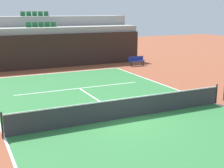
{
  "coord_description": "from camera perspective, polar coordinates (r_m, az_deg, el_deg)",
  "views": [
    {
      "loc": [
        -6.68,
        -12.46,
        4.95
      ],
      "look_at": [
        0.24,
        2.0,
        1.2
      ],
      "focal_mm": 51.0,
      "sensor_mm": 36.0,
      "label": 1
    }
  ],
  "objects": [
    {
      "name": "sideline_left",
      "position": [
        13.45,
        -18.73,
        -9.09
      ],
      "size": [
        0.1,
        24.0,
        0.0
      ],
      "primitive_type": "cube",
      "color": "white",
      "rests_on": "court_surface"
    },
    {
      "name": "seating_row_lower",
      "position": [
        29.26,
        -12.55,
        10.17
      ],
      "size": [
        2.64,
        0.44,
        0.44
      ],
      "color": "#1E6633",
      "rests_on": "stands_tier_lower"
    },
    {
      "name": "seating_row_upper",
      "position": [
        31.57,
        -13.66,
        11.96
      ],
      "size": [
        2.64,
        0.44,
        0.44
      ],
      "color": "#1E6633",
      "rests_on": "stands_tier_upper"
    },
    {
      "name": "baseline_far",
      "position": [
        25.78,
        -10.08,
        1.92
      ],
      "size": [
        11.0,
        0.1,
        0.0
      ],
      "primitive_type": "cube",
      "color": "white",
      "rests_on": "court_surface"
    },
    {
      "name": "player_bench",
      "position": [
        28.88,
        4.42,
        4.28
      ],
      "size": [
        1.5,
        0.4,
        0.85
      ],
      "color": "navy",
      "rests_on": "ground_plane"
    },
    {
      "name": "back_wall",
      "position": [
        28.04,
        -11.65,
        5.73
      ],
      "size": [
        17.87,
        0.3,
        2.9
      ],
      "primitive_type": "cube",
      "color": "black",
      "rests_on": "ground_plane"
    },
    {
      "name": "tennis_net",
      "position": [
        14.81,
        2.52,
        -4.29
      ],
      "size": [
        11.08,
        0.08,
        1.07
      ],
      "color": "black",
      "rests_on": "court_surface"
    },
    {
      "name": "service_line_far",
      "position": [
        20.6,
        -5.89,
        -0.77
      ],
      "size": [
        8.26,
        0.1,
        0.0
      ],
      "primitive_type": "cube",
      "color": "white",
      "rests_on": "court_surface"
    },
    {
      "name": "sideline_right",
      "position": [
        18.07,
        17.97,
        -3.35
      ],
      "size": [
        0.1,
        24.0,
        0.0
      ],
      "primitive_type": "cube",
      "color": "white",
      "rests_on": "court_surface"
    },
    {
      "name": "stands_tier_upper",
      "position": [
        31.6,
        -13.39,
        7.79
      ],
      "size": [
        17.87,
        2.4,
        4.36
      ],
      "primitive_type": "cube",
      "color": "#9E9E99",
      "rests_on": "ground_plane"
    },
    {
      "name": "ground_plane",
      "position": [
        14.97,
        2.5,
        -6.14
      ],
      "size": [
        80.0,
        80.0,
        0.0
      ],
      "primitive_type": "plane",
      "color": "brown"
    },
    {
      "name": "stands_tier_lower",
      "position": [
        29.31,
        -12.32,
        6.55
      ],
      "size": [
        17.87,
        2.4,
        3.45
      ],
      "primitive_type": "cube",
      "color": "#9E9E99",
      "rests_on": "ground_plane"
    },
    {
      "name": "centre_service_line",
      "position": [
        17.72,
        -2.37,
        -3.02
      ],
      "size": [
        0.1,
        6.4,
        0.0
      ],
      "primitive_type": "cube",
      "color": "white",
      "rests_on": "court_surface"
    },
    {
      "name": "court_surface",
      "position": [
        14.97,
        2.5,
        -6.13
      ],
      "size": [
        11.0,
        24.0,
        0.01
      ],
      "primitive_type": "cube",
      "color": "#2D7238",
      "rests_on": "ground_plane"
    }
  ]
}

